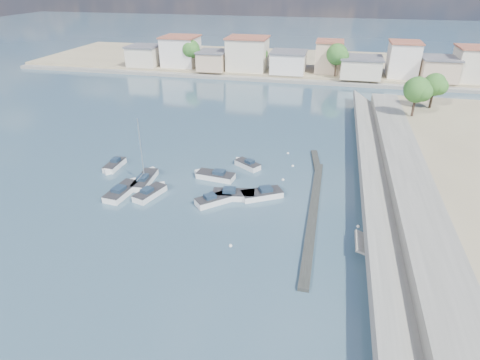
# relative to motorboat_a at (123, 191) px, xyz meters

# --- Properties ---
(ground) EXTENTS (400.00, 400.00, 0.00)m
(ground) POSITION_rel_motorboat_a_xyz_m (16.38, 30.55, -0.38)
(ground) COLOR #2A4454
(ground) RESTS_ON ground
(seawall_walkway) EXTENTS (5.00, 90.00, 1.80)m
(seawall_walkway) POSITION_rel_motorboat_a_xyz_m (34.88, 3.55, 0.52)
(seawall_walkway) COLOR slate
(seawall_walkway) RESTS_ON ground
(breakwater) EXTENTS (2.00, 31.02, 0.35)m
(breakwater) POSITION_rel_motorboat_a_xyz_m (23.29, 3.23, -0.21)
(breakwater) COLOR black
(breakwater) RESTS_ON ground
(far_shore_land) EXTENTS (160.00, 40.00, 1.40)m
(far_shore_land) POSITION_rel_motorboat_a_xyz_m (16.38, 82.55, 0.32)
(far_shore_land) COLOR gray
(far_shore_land) RESTS_ON ground
(far_shore_quay) EXTENTS (160.00, 2.50, 0.80)m
(far_shore_quay) POSITION_rel_motorboat_a_xyz_m (16.38, 61.55, 0.02)
(far_shore_quay) COLOR slate
(far_shore_quay) RESTS_ON ground
(far_town) EXTENTS (113.01, 12.80, 8.35)m
(far_town) POSITION_rel_motorboat_a_xyz_m (27.09, 67.47, 4.56)
(far_town) COLOR beige
(far_town) RESTS_ON far_shore_land
(shore_trees) EXTENTS (74.56, 38.32, 7.92)m
(shore_trees) POSITION_rel_motorboat_a_xyz_m (24.72, 58.66, 5.84)
(shore_trees) COLOR #38281E
(shore_trees) RESTS_ON ground
(motorboat_a) EXTENTS (2.63, 5.96, 1.48)m
(motorboat_a) POSITION_rel_motorboat_a_xyz_m (0.00, 0.00, 0.00)
(motorboat_a) COLOR white
(motorboat_a) RESTS_ON ground
(motorboat_b) EXTENTS (4.34, 4.21, 1.48)m
(motorboat_b) POSITION_rel_motorboat_a_xyz_m (11.81, 0.40, -0.00)
(motorboat_b) COLOR white
(motorboat_b) RESTS_ON ground
(motorboat_c) EXTENTS (5.67, 2.50, 1.48)m
(motorboat_c) POSITION_rel_motorboat_a_xyz_m (9.85, 6.49, 0.00)
(motorboat_c) COLOR white
(motorboat_c) RESTS_ON ground
(motorboat_d) EXTENTS (5.35, 4.27, 1.48)m
(motorboat_d) POSITION_rel_motorboat_a_xyz_m (16.74, 2.80, -0.00)
(motorboat_d) COLOR white
(motorboat_d) RESTS_ON ground
(motorboat_e) EXTENTS (3.04, 5.05, 1.48)m
(motorboat_e) POSITION_rel_motorboat_a_xyz_m (3.63, 0.33, -0.00)
(motorboat_e) COLOR white
(motorboat_e) RESTS_ON ground
(motorboat_f) EXTENTS (4.06, 3.45, 1.48)m
(motorboat_f) POSITION_rel_motorboat_a_xyz_m (13.36, 10.95, -0.00)
(motorboat_f) COLOR white
(motorboat_f) RESTS_ON ground
(motorboat_g) EXTENTS (1.58, 4.58, 1.48)m
(motorboat_g) POSITION_rel_motorboat_a_xyz_m (-4.68, 6.29, 0.00)
(motorboat_g) COLOR white
(motorboat_g) RESTS_ON ground
(motorboat_h) EXTENTS (5.84, 2.80, 1.48)m
(motorboat_h) POSITION_rel_motorboat_a_xyz_m (13.94, 2.05, -0.00)
(motorboat_h) COLOR white
(motorboat_h) RESTS_ON ground
(sailboat) EXTENTS (2.27, 6.16, 9.00)m
(sailboat) POSITION_rel_motorboat_a_xyz_m (1.38, 3.50, 0.04)
(sailboat) COLOR white
(sailboat) RESTS_ON ground
(mooring_buoys) EXTENTS (12.99, 28.16, 0.37)m
(mooring_buoys) POSITION_rel_motorboat_a_xyz_m (20.73, 3.01, -0.33)
(mooring_buoys) COLOR silver
(mooring_buoys) RESTS_ON ground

